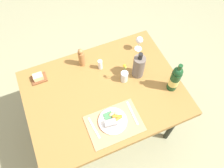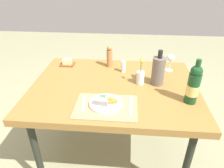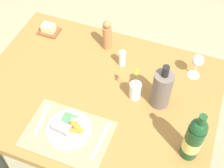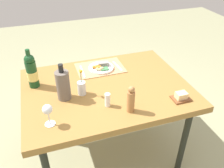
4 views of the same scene
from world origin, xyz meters
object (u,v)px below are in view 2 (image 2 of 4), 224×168
at_px(flower_vase, 140,77).
at_px(wine_glass, 170,59).
at_px(salt_shaker, 123,67).
at_px(butter_dish, 67,63).
at_px(dinner_plate, 106,102).
at_px(fork, 84,102).
at_px(dining_table, 114,92).
at_px(pepper_mill, 110,57).
at_px(knife, 131,105).
at_px(wine_bottle, 193,85).
at_px(cooler_bottle, 158,71).

height_order(flower_vase, wine_glass, flower_vase).
bearing_deg(salt_shaker, butter_dish, 169.51).
xyz_separation_m(dinner_plate, salt_shaker, (0.10, 0.51, 0.03)).
xyz_separation_m(fork, wine_glass, (0.66, 0.57, 0.11)).
relative_size(dining_table, dinner_plate, 5.85).
xyz_separation_m(butter_dish, wine_glass, (0.94, -0.03, 0.09)).
bearing_deg(pepper_mill, dinner_plate, -86.89).
distance_m(salt_shaker, flower_vase, 0.24).
relative_size(knife, flower_vase, 0.99).
bearing_deg(butter_dish, knife, -45.13).
relative_size(fork, salt_shaker, 1.84).
xyz_separation_m(knife, wine_bottle, (0.41, 0.09, 0.13)).
relative_size(fork, wine_bottle, 0.59).
bearing_deg(flower_vase, wine_bottle, -33.67).
distance_m(knife, salt_shaker, 0.52).
bearing_deg(pepper_mill, cooler_bottle, -35.43).
relative_size(dining_table, knife, 6.12).
height_order(salt_shaker, wine_bottle, wine_bottle).
distance_m(knife, butter_dish, 0.86).
bearing_deg(fork, dinner_plate, -8.58).
bearing_deg(wine_glass, pepper_mill, 176.06).
distance_m(dining_table, flower_vase, 0.24).
relative_size(flower_vase, butter_dish, 1.66).
relative_size(dinner_plate, knife, 1.05).
distance_m(dining_table, cooler_bottle, 0.39).
bearing_deg(flower_vase, dinner_plate, -127.56).
height_order(knife, cooler_bottle, cooler_bottle).
xyz_separation_m(dining_table, wine_bottle, (0.54, -0.18, 0.20)).
distance_m(butter_dish, wine_bottle, 1.14).
distance_m(fork, wine_bottle, 0.75).
bearing_deg(butter_dish, wine_glass, -2.04).
bearing_deg(knife, butter_dish, 136.55).
bearing_deg(fork, cooler_bottle, 24.25).
bearing_deg(flower_vase, dining_table, -168.78).
relative_size(dinner_plate, butter_dish, 1.71).
bearing_deg(dinner_plate, salt_shaker, 79.02).
bearing_deg(salt_shaker, dinner_plate, -100.98).
bearing_deg(dining_table, fork, -125.36).
bearing_deg(dining_table, flower_vase, 11.22).
bearing_deg(salt_shaker, knife, -82.05).
distance_m(salt_shaker, cooler_bottle, 0.34).
xyz_separation_m(cooler_bottle, flower_vase, (-0.13, -0.01, -0.06)).
relative_size(salt_shaker, pepper_mill, 0.50).
xyz_separation_m(butter_dish, pepper_mill, (0.40, 0.00, 0.07)).
relative_size(butter_dish, pepper_mill, 0.64).
height_order(dinner_plate, fork, dinner_plate).
bearing_deg(cooler_bottle, butter_dish, 160.51).
height_order(dining_table, butter_dish, butter_dish).
xyz_separation_m(fork, salt_shaker, (0.25, 0.51, 0.04)).
xyz_separation_m(fork, flower_vase, (0.39, 0.31, 0.05)).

